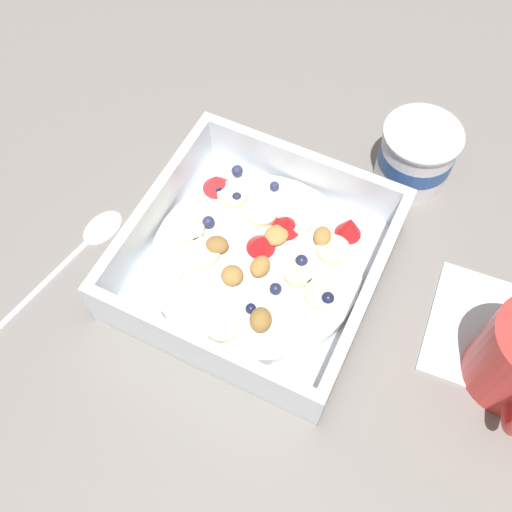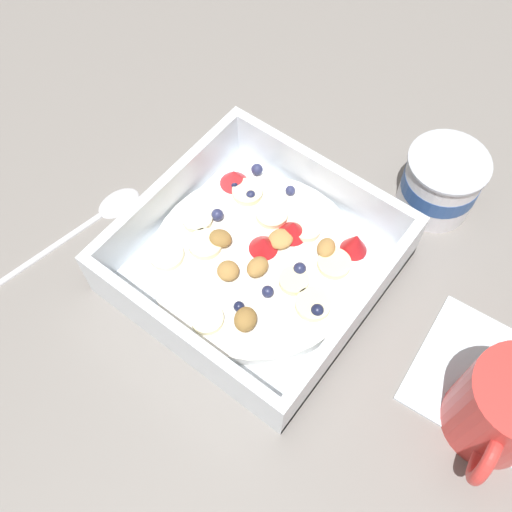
# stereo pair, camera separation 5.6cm
# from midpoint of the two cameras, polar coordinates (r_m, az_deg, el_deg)

# --- Properties ---
(ground_plane) EXTENTS (2.40, 2.40, 0.00)m
(ground_plane) POSITION_cam_midpoint_polar(r_m,az_deg,el_deg) (0.59, -0.39, -1.40)
(ground_plane) COLOR gray
(fruit_bowl) EXTENTS (0.23, 0.23, 0.06)m
(fruit_bowl) POSITION_cam_midpoint_polar(r_m,az_deg,el_deg) (0.57, -2.73, -0.62)
(fruit_bowl) COLOR white
(fruit_bowl) RESTS_ON ground
(spoon) EXTENTS (0.05, 0.17, 0.01)m
(spoon) POSITION_cam_midpoint_polar(r_m,az_deg,el_deg) (0.63, -18.77, 0.99)
(spoon) COLOR silver
(spoon) RESTS_ON ground
(yogurt_cup) EXTENTS (0.08, 0.08, 0.07)m
(yogurt_cup) POSITION_cam_midpoint_polar(r_m,az_deg,el_deg) (0.64, 12.77, 9.27)
(yogurt_cup) COLOR white
(yogurt_cup) RESTS_ON ground
(folded_napkin) EXTENTS (0.13, 0.13, 0.01)m
(folded_napkin) POSITION_cam_midpoint_polar(r_m,az_deg,el_deg) (0.59, 19.48, -7.35)
(folded_napkin) COLOR silver
(folded_napkin) RESTS_ON ground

